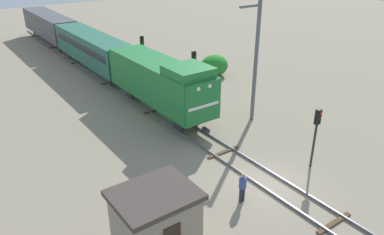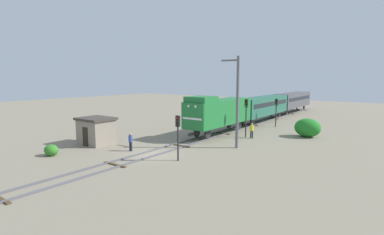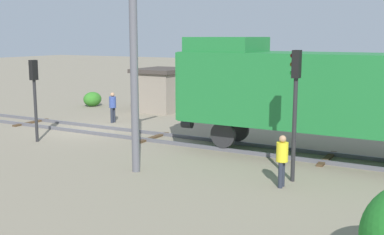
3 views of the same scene
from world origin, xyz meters
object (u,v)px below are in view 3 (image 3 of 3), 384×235
object	(u,v)px
traffic_signal_near	(34,85)
worker_by_signal	(282,157)
worker_near_track	(113,105)
locomotive	(312,89)
traffic_signal_mid	(295,91)
catenary_mast	(135,40)
relay_hut	(162,89)

from	to	relation	value
traffic_signal_near	worker_by_signal	world-z (taller)	traffic_signal_near
traffic_signal_near	worker_near_track	bearing A→B (deg)	-179.67
locomotive	worker_near_track	world-z (taller)	locomotive
worker_near_track	worker_by_signal	xyz separation A→B (m)	(6.60, 12.07, 0.00)
traffic_signal_near	worker_near_track	world-z (taller)	traffic_signal_near
traffic_signal_mid	worker_by_signal	size ratio (longest dim) A/B	2.56
traffic_signal_mid	worker_by_signal	world-z (taller)	traffic_signal_mid
locomotive	catenary_mast	size ratio (longest dim) A/B	1.32
relay_hut	worker_near_track	bearing A→B (deg)	-0.07
traffic_signal_near	catenary_mast	distance (m)	7.39
traffic_signal_mid	relay_hut	distance (m)	16.42
worker_by_signal	relay_hut	bearing A→B (deg)	150.43
locomotive	worker_by_signal	world-z (taller)	locomotive
locomotive	traffic_signal_near	world-z (taller)	locomotive
locomotive	traffic_signal_mid	xyz separation A→B (m)	(3.40, 0.39, 0.25)
locomotive	worker_near_track	bearing A→B (deg)	-101.51
traffic_signal_near	catenary_mast	xyz separation A→B (m)	(1.74, 6.89, 2.04)
locomotive	worker_near_track	xyz separation A→B (m)	(-2.40, -11.78, -1.78)
relay_hut	traffic_signal_near	bearing A→B (deg)	0.14
worker_by_signal	catenary_mast	distance (m)	6.36
traffic_signal_near	relay_hut	distance (m)	10.77
locomotive	worker_by_signal	distance (m)	4.57
traffic_signal_mid	worker_near_track	xyz separation A→B (m)	(-5.80, -12.18, -2.03)
worker_near_track	worker_by_signal	bearing A→B (deg)	130.14
worker_near_track	catenary_mast	distance (m)	10.74
traffic_signal_mid	catenary_mast	distance (m)	5.72
traffic_signal_mid	worker_near_track	distance (m)	13.64
locomotive	traffic_signal_mid	distance (m)	3.43
locomotive	traffic_signal_near	distance (m)	12.18
traffic_signal_mid	worker_by_signal	distance (m)	2.18
locomotive	catenary_mast	bearing A→B (deg)	-44.53
relay_hut	traffic_signal_mid	bearing A→B (deg)	48.15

